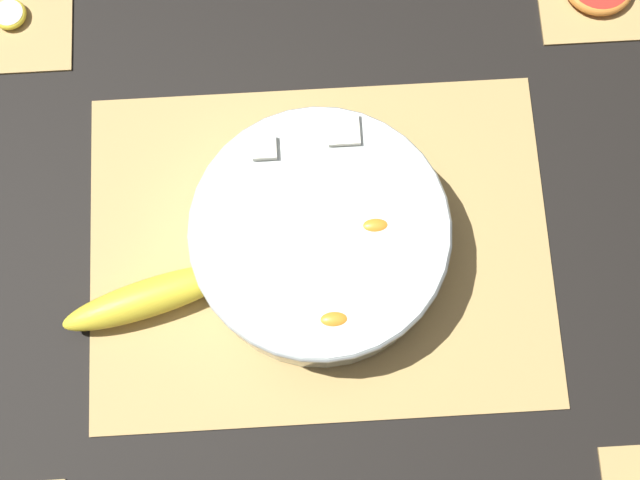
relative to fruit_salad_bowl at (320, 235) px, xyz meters
The scene contains 6 objects.
ground_plane 0.05m from the fruit_salad_bowl, 73.67° to the left, with size 6.00×6.00×0.00m, color black.
bamboo_mat_center 0.04m from the fruit_salad_bowl, 73.67° to the left, with size 0.47×0.35×0.01m.
coaster_mat_near_right 0.43m from the fruit_salad_bowl, 40.73° to the right, with size 0.13×0.13×0.01m.
fruit_salad_bowl is the anchor object (origin of this frame).
whole_banana 0.18m from the fruit_salad_bowl, 15.63° to the left, with size 0.18×0.08×0.04m.
banana_coin_single 0.43m from the fruit_salad_bowl, 40.73° to the right, with size 0.04×0.04×0.01m.
Camera 1 is at (0.01, 0.23, 0.89)m, focal length 50.00 mm.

